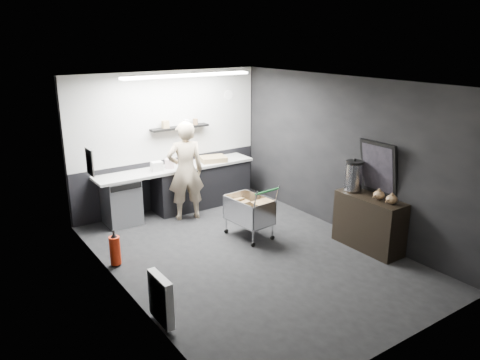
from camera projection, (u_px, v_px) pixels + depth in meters
floor at (249, 256)px, 7.39m from camera, size 5.50×5.50×0.00m
ceiling at (251, 82)px, 6.59m from camera, size 5.50×5.50×0.00m
wall_back at (168, 141)px, 9.16m from camera, size 5.50×0.00×5.50m
wall_front at (405, 236)px, 4.83m from camera, size 5.50×0.00×5.50m
wall_left at (122, 199)px, 5.91m from camera, size 0.00×5.50×5.50m
wall_right at (344, 155)px, 8.08m from camera, size 0.00×5.50×5.50m
kitchen_wall_panel at (167, 116)px, 8.99m from camera, size 3.95×0.02×1.70m
dado_panel at (170, 183)px, 9.39m from camera, size 3.95×0.02×1.00m
floating_shelf at (180, 127)px, 9.08m from camera, size 1.20×0.22×0.04m
wall_clock at (228, 95)px, 9.65m from camera, size 0.20×0.03×0.20m
poster at (90, 162)px, 6.88m from camera, size 0.02×0.30×0.40m
poster_red_band at (89, 157)px, 6.87m from camera, size 0.02×0.22×0.10m
radiator at (161, 299)px, 5.53m from camera, size 0.10×0.50×0.60m
ceiling_strip at (188, 75)px, 8.06m from camera, size 2.40×0.20×0.04m
prep_counter at (184, 187)px, 9.23m from camera, size 3.20×0.61×0.90m
person at (186, 171)px, 8.64m from camera, size 0.78×0.62×1.86m
shopping_cart at (249, 212)px, 7.96m from camera, size 0.58×0.91×0.96m
sideboard at (369, 215)px, 7.54m from camera, size 0.50×1.17×1.75m
fire_extinguisher at (115, 249)px, 7.01m from camera, size 0.16×0.16×0.54m
cardboard_box at (213, 159)px, 9.41m from camera, size 0.57×0.48×0.10m
pink_tub at (169, 164)px, 8.92m from camera, size 0.18×0.18×0.18m
white_container at (157, 166)px, 8.73m from camera, size 0.21×0.17×0.18m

